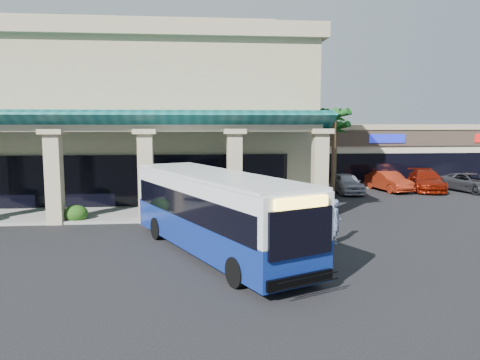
{
  "coord_description": "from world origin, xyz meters",
  "views": [
    {
      "loc": [
        -0.58,
        -18.67,
        5.03
      ],
      "look_at": [
        1.72,
        4.47,
        2.2
      ],
      "focal_mm": 35.0,
      "sensor_mm": 36.0,
      "label": 1
    }
  ],
  "objects": [
    {
      "name": "ground",
      "position": [
        0.0,
        0.0,
        0.0
      ],
      "size": [
        110.0,
        110.0,
        0.0
      ],
      "primitive_type": "plane",
      "color": "black"
    },
    {
      "name": "main_building",
      "position": [
        -8.0,
        16.0,
        5.67
      ],
      "size": [
        30.8,
        14.8,
        11.35
      ],
      "primitive_type": null,
      "color": "tan",
      "rests_on": "ground"
    },
    {
      "name": "arcade",
      "position": [
        -8.0,
        6.8,
        2.85
      ],
      "size": [
        30.0,
        6.2,
        5.7
      ],
      "primitive_type": null,
      "color": "#0E5554",
      "rests_on": "ground"
    },
    {
      "name": "strip_mall",
      "position": [
        18.0,
        24.0,
        2.45
      ],
      "size": [
        22.5,
        12.5,
        4.9
      ],
      "primitive_type": null,
      "color": "beige",
      "rests_on": "ground"
    },
    {
      "name": "palm_0",
      "position": [
        8.5,
        11.0,
        3.3
      ],
      "size": [
        2.4,
        2.4,
        6.6
      ],
      "primitive_type": null,
      "color": "#124615",
      "rests_on": "ground"
    },
    {
      "name": "palm_1",
      "position": [
        9.5,
        14.0,
        2.9
      ],
      "size": [
        2.4,
        2.4,
        5.8
      ],
      "primitive_type": null,
      "color": "#124615",
      "rests_on": "ground"
    },
    {
      "name": "broadleaf_tree",
      "position": [
        7.5,
        19.0,
        2.41
      ],
      "size": [
        2.6,
        2.6,
        4.81
      ],
      "primitive_type": null,
      "color": "#1D450F",
      "rests_on": "ground"
    },
    {
      "name": "transit_bus",
      "position": [
        0.22,
        -1.0,
        1.56
      ],
      "size": [
        7.01,
        11.28,
        3.13
      ],
      "primitive_type": null,
      "rotation": [
        0.0,
        0.0,
        0.43
      ],
      "color": "navy",
      "rests_on": "ground"
    },
    {
      "name": "pedestrian",
      "position": [
        5.31,
        0.1,
        0.94
      ],
      "size": [
        0.6,
        0.77,
        1.88
      ],
      "primitive_type": "imported",
      "rotation": [
        0.0,
        0.0,
        1.33
      ],
      "color": "slate",
      "rests_on": "ground"
    },
    {
      "name": "car_silver",
      "position": [
        10.37,
        13.81,
        0.74
      ],
      "size": [
        1.9,
        4.38,
        1.47
      ],
      "primitive_type": "imported",
      "rotation": [
        0.0,
        0.0,
        -0.04
      ],
      "color": "#A2A0AE",
      "rests_on": "ground"
    },
    {
      "name": "car_white",
      "position": [
        13.84,
        14.55,
        0.73
      ],
      "size": [
        2.33,
        4.64,
        1.46
      ],
      "primitive_type": "imported",
      "rotation": [
        0.0,
        0.0,
        0.18
      ],
      "color": "maroon",
      "rests_on": "ground"
    },
    {
      "name": "car_red",
      "position": [
        16.73,
        14.49,
        0.76
      ],
      "size": [
        3.48,
        5.65,
        1.53
      ],
      "primitive_type": "imported",
      "rotation": [
        0.0,
        0.0,
        -0.27
      ],
      "color": "maroon",
      "rests_on": "ground"
    },
    {
      "name": "car_gray",
      "position": [
        19.69,
        13.6,
        0.69
      ],
      "size": [
        3.58,
        5.38,
        1.37
      ],
      "primitive_type": "imported",
      "rotation": [
        0.0,
        0.0,
        0.29
      ],
      "color": "#34363C",
      "rests_on": "ground"
    }
  ]
}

